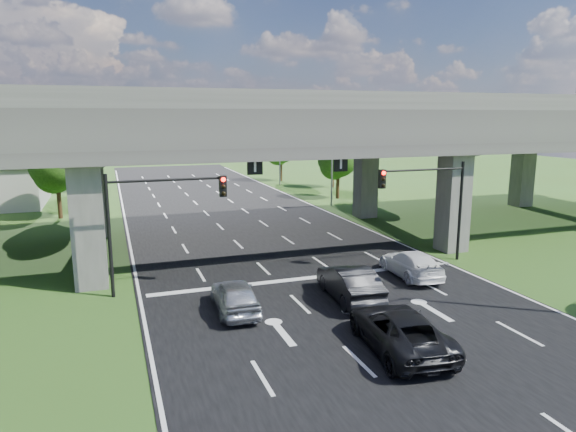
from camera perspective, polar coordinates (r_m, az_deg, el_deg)
ground at (r=24.93m, az=5.25°, el=-9.28°), size 160.00×160.00×0.00m
road at (r=33.85m, az=-1.78°, el=-3.71°), size 18.00×120.00×0.03m
overpass at (r=34.65m, az=-2.87°, el=9.85°), size 80.00×15.00×10.00m
signal_right at (r=31.05m, az=15.59°, el=2.40°), size 5.76×0.54×6.00m
signal_left at (r=25.64m, az=-14.54°, el=0.68°), size 5.76×0.54×6.00m
streetlight_far at (r=49.49m, az=4.52°, el=7.80°), size 3.38×0.25×10.00m
streetlight_beyond at (r=64.44m, az=-1.28°, el=8.59°), size 3.38×0.25×10.00m
tree_left_near at (r=47.56m, az=-24.33°, el=5.48°), size 4.50×4.50×7.80m
tree_left_mid at (r=55.87m, az=-26.68°, el=5.31°), size 3.91×3.90×6.76m
tree_left_far at (r=63.40m, az=-22.27°, el=7.09°), size 4.80×4.80×8.32m
tree_right_near at (r=54.43m, az=5.65°, el=6.65°), size 4.20×4.20×7.28m
tree_right_mid at (r=62.95m, az=5.06°, el=6.96°), size 3.91×3.90×6.76m
tree_right_far at (r=68.90m, az=-0.76°, el=7.89°), size 4.50×4.50×7.80m
car_silver at (r=23.26m, az=-5.91°, el=-8.79°), size 1.97×4.46×1.49m
car_dark at (r=24.74m, az=6.84°, el=-7.39°), size 2.15×5.12×1.64m
car_white at (r=28.85m, az=13.49°, el=-5.19°), size 2.30×4.93×1.39m
car_trailing at (r=20.06m, az=12.29°, el=-12.27°), size 3.16×5.76×1.53m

